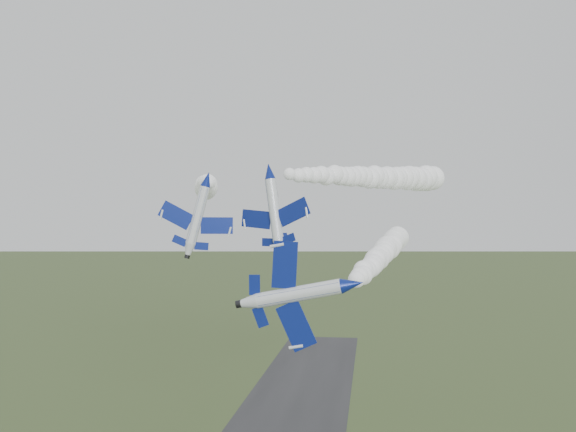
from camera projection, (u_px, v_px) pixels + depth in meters
name	position (u px, v px, depth m)	size (l,w,h in m)	color
jet_lead	(353.00, 284.00, 62.43)	(4.03, 13.12, 10.64)	silver
smoke_trail_jet_lead	(384.00, 251.00, 104.02)	(4.63, 78.14, 4.63)	white
jet_pair_left	(207.00, 179.00, 90.20)	(10.37, 12.49, 3.78)	silver
smoke_trail_jet_pair_left	(206.00, 186.00, 128.36)	(5.32, 71.05, 5.32)	white
jet_pair_right	(269.00, 171.00, 89.26)	(10.87, 12.59, 3.50)	silver
smoke_trail_jet_pair_right	(376.00, 177.00, 120.95)	(5.51, 68.05, 5.51)	white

